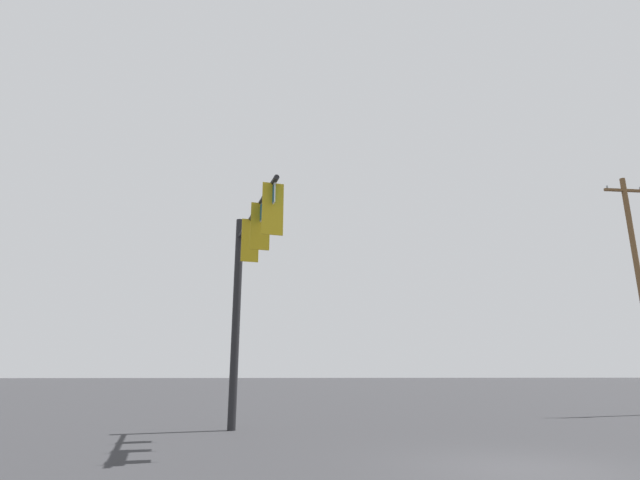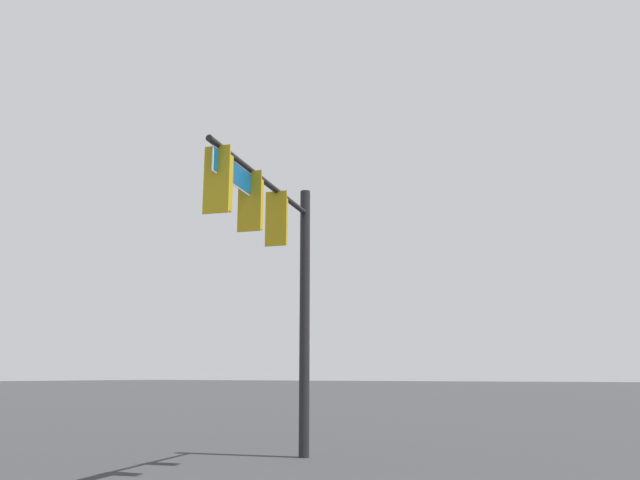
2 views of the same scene
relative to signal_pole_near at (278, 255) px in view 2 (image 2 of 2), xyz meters
name	(u,v)px [view 2 (image 2 of 2)]	position (x,y,z in m)	size (l,w,h in m)	color
signal_pole_near	(278,255)	(0.00, 0.00, 0.00)	(5.61, 1.55, 6.78)	black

